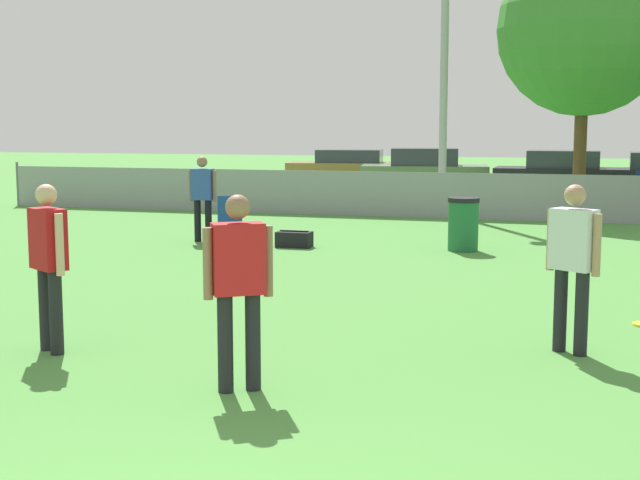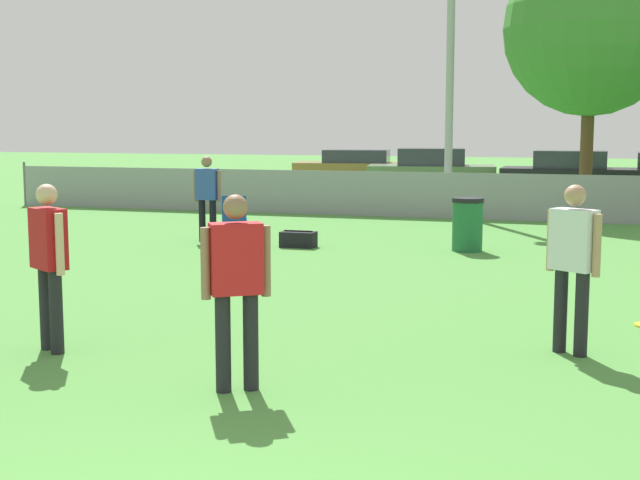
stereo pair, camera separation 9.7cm
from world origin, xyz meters
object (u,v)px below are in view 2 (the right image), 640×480
(light_pole, at_px, (451,25))
(player_thrower_red, at_px, (49,255))
(parked_car_olive, at_px, (431,172))
(spectator_in_blue, at_px, (207,193))
(gear_bag_sideline, at_px, (298,239))
(parked_car_tan, at_px, (356,167))
(tree_near_pole, at_px, (591,29))
(player_defender_red, at_px, (236,278))
(folding_chair_sideline, at_px, (234,216))
(trash_bin, at_px, (467,224))
(parked_car_dark, at_px, (570,175))
(player_receiver_white, at_px, (573,257))

(light_pole, height_order, player_thrower_red, light_pole)
(parked_car_olive, bearing_deg, spectator_in_blue, -107.07)
(gear_bag_sideline, distance_m, parked_car_tan, 17.28)
(tree_near_pole, bearing_deg, player_defender_red, -98.38)
(tree_near_pole, relative_size, player_thrower_red, 4.09)
(folding_chair_sideline, bearing_deg, player_defender_red, 91.88)
(tree_near_pole, relative_size, spectator_in_blue, 4.15)
(trash_bin, relative_size, gear_bag_sideline, 1.50)
(player_defender_red, height_order, trash_bin, player_defender_red)
(trash_bin, bearing_deg, tree_near_pole, 76.74)
(player_thrower_red, relative_size, gear_bag_sideline, 2.61)
(gear_bag_sideline, bearing_deg, tree_near_pole, 59.52)
(tree_near_pole, bearing_deg, parked_car_tan, 134.14)
(tree_near_pole, relative_size, gear_bag_sideline, 10.68)
(parked_car_tan, bearing_deg, player_thrower_red, -89.88)
(spectator_in_blue, height_order, parked_car_dark, spectator_in_blue)
(parked_car_olive, bearing_deg, light_pole, -85.14)
(parked_car_dark, bearing_deg, player_defender_red, -94.88)
(tree_near_pole, height_order, player_thrower_red, tree_near_pole)
(spectator_in_blue, relative_size, gear_bag_sideline, 2.57)
(gear_bag_sideline, bearing_deg, player_defender_red, -74.41)
(parked_car_olive, bearing_deg, player_defender_red, -92.86)
(player_thrower_red, bearing_deg, parked_car_olive, 122.33)
(tree_near_pole, xyz_separation_m, folding_chair_sideline, (-6.18, -8.22, -4.08))
(player_receiver_white, relative_size, player_thrower_red, 1.00)
(parked_car_tan, bearing_deg, parked_car_dark, -33.94)
(light_pole, distance_m, folding_chair_sideline, 8.70)
(player_thrower_red, xyz_separation_m, parked_car_tan, (-3.62, 24.83, -0.31))
(folding_chair_sideline, bearing_deg, gear_bag_sideline, 155.52)
(light_pole, distance_m, parked_car_dark, 7.71)
(light_pole, relative_size, player_receiver_white, 4.75)
(folding_chair_sideline, distance_m, gear_bag_sideline, 1.35)
(light_pole, distance_m, player_defender_red, 16.19)
(player_defender_red, height_order, parked_car_tan, player_defender_red)
(player_defender_red, bearing_deg, spectator_in_blue, 82.74)
(trash_bin, bearing_deg, player_defender_red, -94.02)
(spectator_in_blue, xyz_separation_m, parked_car_dark, (6.27, 12.90, -0.24))
(tree_near_pole, bearing_deg, player_thrower_red, -106.32)
(gear_bag_sideline, relative_size, parked_car_olive, 0.15)
(player_receiver_white, xyz_separation_m, parked_car_tan, (-8.51, 23.40, -0.31))
(player_thrower_red, xyz_separation_m, folding_chair_sideline, (-1.43, 7.99, -0.44))
(player_thrower_red, distance_m, parked_car_dark, 21.47)
(folding_chair_sideline, bearing_deg, light_pole, -133.16)
(player_receiver_white, xyz_separation_m, spectator_in_blue, (-6.95, 6.71, -0.02))
(trash_bin, distance_m, parked_car_olive, 13.57)
(tree_near_pole, distance_m, gear_bag_sideline, 10.61)
(light_pole, relative_size, spectator_in_blue, 4.82)
(player_defender_red, bearing_deg, folding_chair_sideline, 79.73)
(player_defender_red, bearing_deg, player_thrower_red, 130.23)
(player_receiver_white, relative_size, gear_bag_sideline, 2.61)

